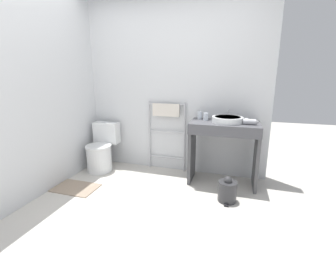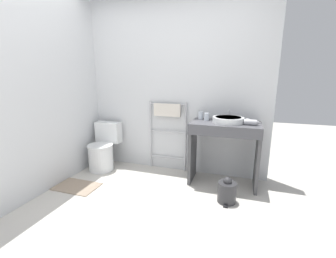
{
  "view_description": "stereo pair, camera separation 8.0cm",
  "coord_description": "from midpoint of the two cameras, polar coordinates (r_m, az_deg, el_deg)",
  "views": [
    {
      "loc": [
        0.93,
        -1.69,
        1.43
      ],
      "look_at": [
        0.15,
        0.91,
        0.79
      ],
      "focal_mm": 24.0,
      "sensor_mm": 36.0,
      "label": 1
    },
    {
      "loc": [
        1.0,
        -1.66,
        1.43
      ],
      "look_at": [
        0.15,
        0.91,
        0.79
      ],
      "focal_mm": 24.0,
      "sensor_mm": 36.0,
      "label": 2
    }
  ],
  "objects": [
    {
      "name": "wall_side",
      "position": [
        3.36,
        -27.25,
        9.32
      ],
      "size": [
        0.12,
        2.24,
        2.57
      ],
      "primitive_type": "cube",
      "color": "silver",
      "rests_on": "ground_plane"
    },
    {
      "name": "vanity_counter",
      "position": [
        3.04,
        13.18,
        -3.55
      ],
      "size": [
        0.88,
        0.48,
        0.85
      ],
      "color": "#4C4C51",
      "rests_on": "ground_plane"
    },
    {
      "name": "trash_bin",
      "position": [
        2.79,
        14.01,
        -14.94
      ],
      "size": [
        0.21,
        0.25,
        0.31
      ],
      "color": "#333335",
      "rests_on": "ground_plane"
    },
    {
      "name": "ground_plane",
      "position": [
        2.41,
        -11.59,
        -23.51
      ],
      "size": [
        12.0,
        12.0,
        0.0
      ],
      "primitive_type": "plane",
      "color": "beige"
    },
    {
      "name": "bath_mat",
      "position": [
        3.28,
        -23.04,
        -13.58
      ],
      "size": [
        0.56,
        0.36,
        0.01
      ],
      "primitive_type": "cube",
      "color": "gray",
      "rests_on": "ground_plane"
    },
    {
      "name": "faucet",
      "position": [
        3.16,
        14.33,
        3.78
      ],
      "size": [
        0.02,
        0.1,
        0.13
      ],
      "color": "silver",
      "rests_on": "vanity_counter"
    },
    {
      "name": "cup_near_wall",
      "position": [
        3.14,
        7.34,
        3.45
      ],
      "size": [
        0.06,
        0.06,
        0.1
      ],
      "color": "silver",
      "rests_on": "vanity_counter"
    },
    {
      "name": "towel_radiator",
      "position": [
        3.36,
        -1.15,
        2.24
      ],
      "size": [
        0.59,
        0.06,
        1.07
      ],
      "color": "silver",
      "rests_on": "ground_plane"
    },
    {
      "name": "hair_dryer",
      "position": [
        2.94,
        19.44,
        1.77
      ],
      "size": [
        0.2,
        0.15,
        0.07
      ],
      "color": "#B7B7BC",
      "rests_on": "vanity_counter"
    },
    {
      "name": "cup_near_edge",
      "position": [
        3.07,
        8.84,
        3.13
      ],
      "size": [
        0.06,
        0.06,
        0.1
      ],
      "color": "silver",
      "rests_on": "vanity_counter"
    },
    {
      "name": "wall_back",
      "position": [
        3.39,
        0.13,
        10.79
      ],
      "size": [
        2.82,
        0.12,
        2.57
      ],
      "primitive_type": "cube",
      "color": "silver",
      "rests_on": "ground_plane"
    },
    {
      "name": "sink_basin",
      "position": [
        2.99,
        14.12,
        2.39
      ],
      "size": [
        0.4,
        0.4,
        0.07
      ],
      "color": "white",
      "rests_on": "vanity_counter"
    },
    {
      "name": "toilet",
      "position": [
        3.66,
        -17.17,
        -5.3
      ],
      "size": [
        0.41,
        0.52,
        0.73
      ],
      "color": "white",
      "rests_on": "ground_plane"
    }
  ]
}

